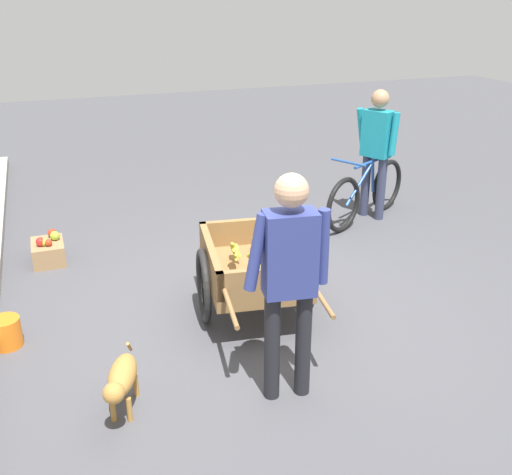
# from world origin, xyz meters

# --- Properties ---
(ground_plane) EXTENTS (24.00, 24.00, 0.00)m
(ground_plane) POSITION_xyz_m (0.00, 0.00, 0.00)
(ground_plane) COLOR #47474C
(fruit_cart) EXTENTS (1.74, 1.03, 0.73)m
(fruit_cart) POSITION_xyz_m (0.09, -0.00, 0.44)
(fruit_cart) COLOR olive
(fruit_cart) RESTS_ON ground
(vendor_person) EXTENTS (0.25, 0.56, 1.63)m
(vendor_person) POSITION_xyz_m (-1.05, 0.17, 0.98)
(vendor_person) COLOR black
(vendor_person) RESTS_ON ground
(bicycle) EXTENTS (0.84, 1.49, 0.85)m
(bicycle) POSITION_xyz_m (1.76, -2.07, 0.35)
(bicycle) COLOR black
(bicycle) RESTS_ON ground
(cyclist_person) EXTENTS (0.47, 0.35, 1.57)m
(cyclist_person) POSITION_xyz_m (1.84, -2.20, 0.94)
(cyclist_person) COLOR #333851
(cyclist_person) RESTS_ON ground
(dog) EXTENTS (0.65, 0.31, 0.40)m
(dog) POSITION_xyz_m (-0.85, 1.28, 0.27)
(dog) COLOR #AD7A38
(dog) RESTS_ON ground
(plastic_bucket) EXTENTS (0.24, 0.24, 0.24)m
(plastic_bucket) POSITION_xyz_m (0.29, 2.03, 0.12)
(plastic_bucket) COLOR orange
(plastic_bucket) RESTS_ON ground
(mixed_fruit_crate) EXTENTS (0.44, 0.32, 0.32)m
(mixed_fruit_crate) POSITION_xyz_m (1.84, 1.65, 0.13)
(mixed_fruit_crate) COLOR #99754C
(mixed_fruit_crate) RESTS_ON ground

